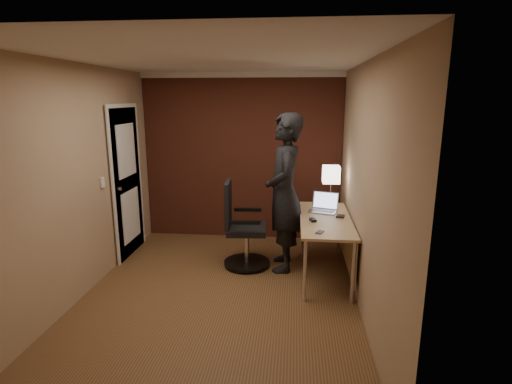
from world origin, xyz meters
TOP-DOWN VIEW (x-y plane):
  - room at (-0.27, 1.54)m, footprint 4.00×4.00m
  - desk at (1.25, 0.63)m, footprint 0.60×1.50m
  - desk_lamp at (1.28, 1.20)m, footprint 0.22×0.22m
  - laptop at (1.18, 0.95)m, footprint 0.39×0.34m
  - mouse at (1.02, 0.48)m, footprint 0.09×0.11m
  - phone at (1.08, 0.09)m, footprint 0.10×0.13m
  - wallet at (1.36, 0.69)m, footprint 0.12×0.13m
  - office_chair at (0.14, 0.80)m, footprint 0.59×0.63m
  - person at (0.68, 0.80)m, footprint 0.52×0.75m

SIDE VIEW (x-z plane):
  - office_chair at x=0.14m, z-range -0.06..1.03m
  - desk at x=1.25m, z-range 0.24..0.97m
  - phone at x=1.08m, z-range 0.73..0.74m
  - wallet at x=1.36m, z-range 0.73..0.75m
  - mouse at x=1.02m, z-range 0.73..0.76m
  - laptop at x=1.18m, z-range 0.68..0.91m
  - person at x=0.68m, z-range 0.00..1.96m
  - desk_lamp at x=1.28m, z-range 0.88..1.41m
  - room at x=-0.27m, z-range -0.63..3.37m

